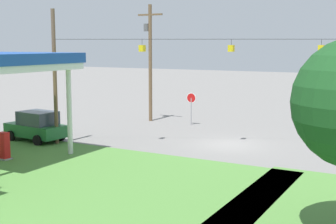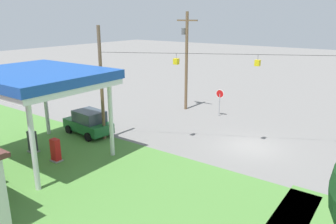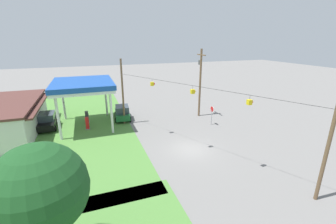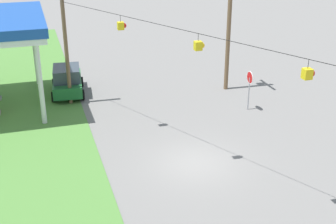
% 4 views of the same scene
% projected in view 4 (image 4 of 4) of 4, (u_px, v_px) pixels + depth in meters
% --- Properties ---
extents(ground_plane, '(160.00, 160.00, 0.00)m').
position_uv_depth(ground_plane, '(195.00, 163.00, 23.08)').
color(ground_plane, slate).
extents(car_at_pumps_front, '(4.31, 2.42, 1.95)m').
position_uv_depth(car_at_pumps_front, '(67.00, 80.00, 31.25)').
color(car_at_pumps_front, '#1E602D').
rests_on(car_at_pumps_front, ground).
extents(stop_sign_roadside, '(0.80, 0.08, 2.50)m').
position_uv_depth(stop_sign_roadside, '(250.00, 82.00, 28.51)').
color(stop_sign_roadside, '#99999E').
rests_on(stop_sign_roadside, ground).
extents(utility_pole_main, '(2.20, 0.44, 9.34)m').
position_uv_depth(utility_pole_main, '(229.00, 14.00, 30.53)').
color(utility_pole_main, brown).
rests_on(utility_pole_main, ground).
extents(signal_span_gantry, '(19.38, 10.24, 8.33)m').
position_uv_depth(signal_span_gantry, '(197.00, 77.00, 21.30)').
color(signal_span_gantry, brown).
rests_on(signal_span_gantry, ground).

